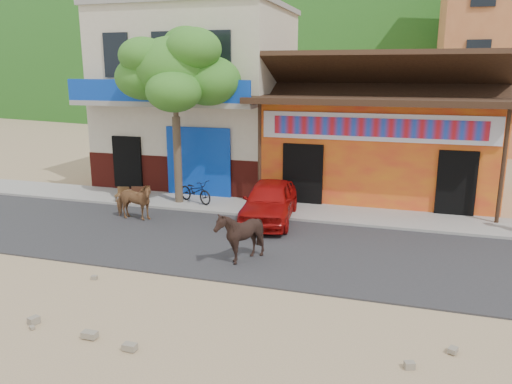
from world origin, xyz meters
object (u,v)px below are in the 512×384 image
tree (176,117)px  cafe_chair_left (122,189)px  cafe_chair_right (136,189)px  cow_tan (134,201)px  cow_dark (240,236)px  red_car (269,201)px  scooter (195,191)px

tree → cafe_chair_left: (-1.99, -0.50, -2.55)m
cafe_chair_left → cafe_chair_right: cafe_chair_right is taller
cow_tan → cow_dark: (4.37, -2.40, 0.07)m
cow_tan → cow_dark: 4.98m
cafe_chair_right → cow_tan: bearing=-76.1°
red_car → cafe_chair_right: size_ratio=3.79×
cow_dark → cafe_chair_left: size_ratio=1.50×
scooter → cafe_chair_right: cafe_chair_right is taller
tree → cow_tan: tree is taller
tree → cow_dark: (3.84, -4.55, -2.41)m
cow_tan → cafe_chair_right: cow_tan is taller
cow_dark → cafe_chair_left: 7.10m
cow_dark → cafe_chair_right: cow_dark is taller
cow_dark → red_car: 3.56m
tree → red_car: (3.60, -1.00, -2.44)m
red_car → scooter: bearing=153.8°
tree → cow_tan: size_ratio=4.21×
scooter → tree: bearing=122.3°
cow_tan → cafe_chair_right: (-0.87, 1.66, -0.03)m
tree → cafe_chair_left: tree is taller
tree → red_car: 4.46m
tree → cafe_chair_right: tree is taller
cafe_chair_right → cafe_chair_left: bearing=166.2°
cow_tan → cafe_chair_right: size_ratio=1.44×
tree → red_car: tree is taller
red_car → cafe_chair_left: 5.61m
cafe_chair_left → cafe_chair_right: size_ratio=0.91×
cow_tan → red_car: (4.13, 1.16, 0.04)m
tree → cafe_chair_left: 3.27m
cow_tan → red_car: bearing=-73.6°
tree → cow_tan: (-0.53, -2.16, -2.48)m
red_car → scooter: red_car is taller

